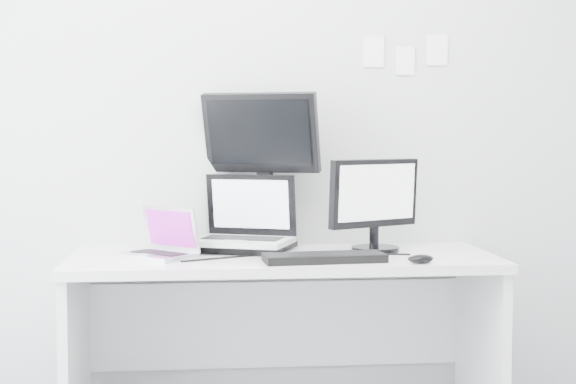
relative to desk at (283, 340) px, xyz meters
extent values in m
plane|color=#B8BABD|center=(0.00, 0.35, 0.99)|extent=(3.60, 0.00, 3.60)
cube|color=silver|center=(0.00, 0.00, 0.00)|extent=(1.80, 0.70, 0.73)
cube|color=#BCBDC1|center=(-0.53, -0.02, 0.48)|extent=(0.37, 0.36, 0.22)
cube|color=black|center=(-0.46, 0.20, 0.46)|extent=(0.12, 0.12, 0.18)
cube|color=#B2B4B9|center=(-0.17, 0.12, 0.54)|extent=(0.50, 0.45, 0.34)
cube|color=black|center=(-0.07, 0.26, 0.72)|extent=(0.56, 0.38, 0.72)
cube|color=black|center=(0.41, 0.08, 0.57)|extent=(0.50, 0.40, 0.42)
cube|color=black|center=(0.15, -0.19, 0.38)|extent=(0.50, 0.22, 0.03)
ellipsoid|color=black|center=(0.53, -0.27, 0.38)|extent=(0.12, 0.09, 0.04)
cube|color=white|center=(0.45, 0.34, 1.26)|extent=(0.10, 0.00, 0.14)
cube|color=white|center=(0.60, 0.34, 1.22)|extent=(0.09, 0.00, 0.13)
cube|color=white|center=(0.75, 0.34, 1.26)|extent=(0.10, 0.00, 0.14)
camera|label=1|loc=(-0.33, -3.61, 0.89)|focal=53.90mm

